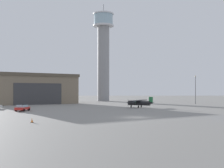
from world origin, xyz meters
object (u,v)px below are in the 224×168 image
airplane_black (139,103)px  car_red (21,108)px  light_post_north (194,87)px  traffic_cone_near_left (31,120)px  control_tower (102,50)px

airplane_black → car_red: airplane_black is taller
light_post_north → traffic_cone_near_left: (-39.33, -55.77, -5.32)m
control_tower → airplane_black: control_tower is taller
airplane_black → traffic_cone_near_left: bearing=89.3°
airplane_black → light_post_north: 29.62m
car_red → traffic_cone_near_left: bearing=-152.4°
control_tower → light_post_north: 43.82m
control_tower → light_post_north: size_ratio=4.31×
car_red → light_post_north: bearing=-47.8°
traffic_cone_near_left → light_post_north: bearing=54.8°
control_tower → airplane_black: bearing=-76.7°
control_tower → light_post_north: control_tower is taller
car_red → airplane_black: bearing=-57.4°
airplane_black → car_red: size_ratio=2.14×
car_red → traffic_cone_near_left: (8.35, -22.31, -0.41)m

